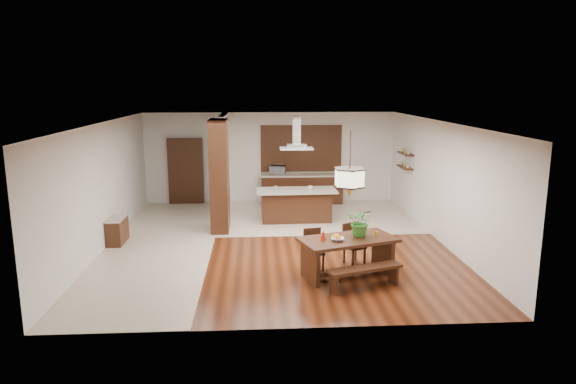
{
  "coord_description": "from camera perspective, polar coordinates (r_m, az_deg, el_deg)",
  "views": [
    {
      "loc": [
        -0.44,
        -11.92,
        3.74
      ],
      "look_at": [
        0.3,
        0.0,
        1.25
      ],
      "focal_mm": 32.0,
      "sensor_mm": 36.0,
      "label": 1
    }
  ],
  "objects": [
    {
      "name": "tile_hallway",
      "position": [
        12.7,
        -13.94,
        -5.68
      ],
      "size": [
        2.5,
        9.0,
        0.01
      ],
      "primitive_type": "cube",
      "color": "beige",
      "rests_on": "ground"
    },
    {
      "name": "foliage_plant",
      "position": [
        10.29,
        8.1,
        -3.33
      ],
      "size": [
        0.67,
        0.63,
        0.59
      ],
      "primitive_type": "imported",
      "rotation": [
        0.0,
        0.0,
        -0.39
      ],
      "color": "#317326",
      "rests_on": "dining_table"
    },
    {
      "name": "shelf_upper",
      "position": [
        15.27,
        12.91,
        4.18
      ],
      "size": [
        0.26,
        0.9,
        0.04
      ],
      "primitive_type": "cube",
      "color": "black",
      "rests_on": "room_shell"
    },
    {
      "name": "napkin_cone",
      "position": [
        10.03,
        3.92,
        -4.8
      ],
      "size": [
        0.17,
        0.17,
        0.2
      ],
      "primitive_type": "cone",
      "rotation": [
        0.0,
        0.0,
        0.43
      ],
      "color": "#B6240D",
      "rests_on": "dining_table"
    },
    {
      "name": "fruit_bowl",
      "position": [
        10.02,
        5.53,
        -5.24
      ],
      "size": [
        0.28,
        0.28,
        0.06
      ],
      "primitive_type": "imported",
      "rotation": [
        0.0,
        0.0,
        -0.15
      ],
      "color": "beige",
      "rests_on": "dining_table"
    },
    {
      "name": "rear_counter",
      "position": [
        16.51,
        1.53,
        0.37
      ],
      "size": [
        2.6,
        0.62,
        0.95
      ],
      "color": "black",
      "rests_on": "ground"
    },
    {
      "name": "dining_chair_right",
      "position": [
        11.02,
        7.4,
        -5.77
      ],
      "size": [
        0.52,
        0.52,
        0.87
      ],
      "primitive_type": null,
      "rotation": [
        0.0,
        0.0,
        0.46
      ],
      "color": "black",
      "rests_on": "ground"
    },
    {
      "name": "partition_stub",
      "position": [
        15.42,
        -7.09,
        3.15
      ],
      "size": [
        0.18,
        2.4,
        2.9
      ],
      "primitive_type": "cube",
      "color": "silver",
      "rests_on": "ground"
    },
    {
      "name": "dining_chair_left",
      "position": [
        10.62,
        2.92,
        -6.44
      ],
      "size": [
        0.43,
        0.43,
        0.84
      ],
      "primitive_type": null,
      "rotation": [
        0.0,
        0.0,
        0.16
      ],
      "color": "black",
      "rests_on": "ground"
    },
    {
      "name": "island_cup",
      "position": [
        14.17,
        2.5,
        0.47
      ],
      "size": [
        0.17,
        0.17,
        0.11
      ],
      "primitive_type": "imported",
      "rotation": [
        0.0,
        0.0,
        0.31
      ],
      "color": "silver",
      "rests_on": "kitchen_island"
    },
    {
      "name": "kitchen_window",
      "position": [
        16.56,
        1.47,
        4.87
      ],
      "size": [
        2.6,
        0.08,
        1.5
      ],
      "primitive_type": "cube",
      "color": "#A56431",
      "rests_on": "room_shell"
    },
    {
      "name": "shelf_lower",
      "position": [
        15.32,
        12.85,
        2.7
      ],
      "size": [
        0.26,
        0.9,
        0.04
      ],
      "primitive_type": "cube",
      "color": "black",
      "rests_on": "room_shell"
    },
    {
      "name": "hallway_console",
      "position": [
        13.04,
        -18.45,
        -4.07
      ],
      "size": [
        0.37,
        0.88,
        0.63
      ],
      "primitive_type": "cube",
      "color": "black",
      "rests_on": "ground"
    },
    {
      "name": "hallway_doorway",
      "position": [
        16.69,
        -11.29,
        2.27
      ],
      "size": [
        1.1,
        0.2,
        2.1
      ],
      "primitive_type": "cube",
      "color": "black",
      "rests_on": "ground"
    },
    {
      "name": "soffit_band",
      "position": [
        11.96,
        -1.45,
        7.67
      ],
      "size": [
        8.0,
        9.0,
        0.02
      ],
      "primitive_type": "cube",
      "color": "#3B210E",
      "rests_on": "room_shell"
    },
    {
      "name": "dining_table",
      "position": [
        10.28,
        6.67,
        -6.22
      ],
      "size": [
        2.08,
        1.48,
        0.78
      ],
      "rotation": [
        0.0,
        0.0,
        0.32
      ],
      "color": "black",
      "rests_on": "ground"
    },
    {
      "name": "pendant_lantern",
      "position": [
        9.9,
        6.9,
        3.01
      ],
      "size": [
        0.64,
        0.64,
        1.31
      ],
      "primitive_type": null,
      "color": "#F2E8B9",
      "rests_on": "room_shell"
    },
    {
      "name": "kitchen_island",
      "position": [
        14.32,
        0.91,
        -1.44
      ],
      "size": [
        2.22,
        1.01,
        0.91
      ],
      "rotation": [
        0.0,
        0.0,
        0.02
      ],
      "color": "black",
      "rests_on": "ground"
    },
    {
      "name": "room_shell",
      "position": [
        12.04,
        -1.43,
        3.77
      ],
      "size": [
        9.0,
        9.04,
        2.92
      ],
      "color": "#3C190B",
      "rests_on": "ground"
    },
    {
      "name": "range_hood",
      "position": [
        14.0,
        0.94,
        6.55
      ],
      "size": [
        0.9,
        0.55,
        0.87
      ],
      "primitive_type": null,
      "color": "silver",
      "rests_on": "room_shell"
    },
    {
      "name": "microwave",
      "position": [
        16.37,
        -1.18,
        2.46
      ],
      "size": [
        0.54,
        0.39,
        0.28
      ],
      "primitive_type": "imported",
      "rotation": [
        0.0,
        0.0,
        -0.11
      ],
      "color": "#AEB0B4",
      "rests_on": "rear_counter"
    },
    {
      "name": "tile_kitchen",
      "position": [
        14.99,
        3.04,
        -2.67
      ],
      "size": [
        5.5,
        4.0,
        0.01
      ],
      "primitive_type": "cube",
      "color": "beige",
      "rests_on": "ground"
    },
    {
      "name": "partition_pier",
      "position": [
        13.35,
        -7.62,
        1.8
      ],
      "size": [
        0.45,
        1.0,
        2.9
      ],
      "primitive_type": "cube",
      "color": "black",
      "rests_on": "ground"
    },
    {
      "name": "dining_bench",
      "position": [
        9.85,
        8.5,
        -9.38
      ],
      "size": [
        1.5,
        0.78,
        0.41
      ],
      "primitive_type": null,
      "rotation": [
        0.0,
        0.0,
        0.33
      ],
      "color": "black",
      "rests_on": "ground"
    },
    {
      "name": "gold_ornament",
      "position": [
        10.4,
        9.8,
        -4.6
      ],
      "size": [
        0.09,
        0.09,
        0.11
      ],
      "primitive_type": "cylinder",
      "rotation": [
        0.0,
        0.0,
        0.23
      ],
      "color": "gold",
      "rests_on": "dining_table"
    }
  ]
}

